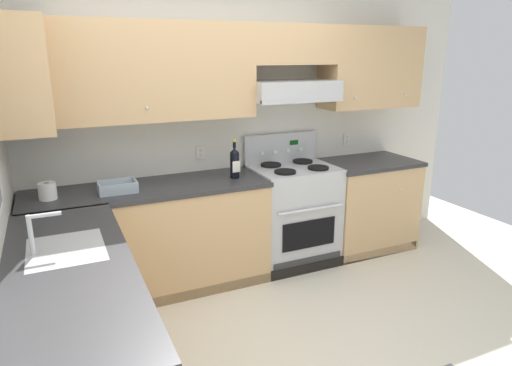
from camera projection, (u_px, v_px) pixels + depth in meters
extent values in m
plane|color=beige|center=(284.00, 355.00, 3.03)|extent=(7.04, 7.04, 0.00)
cube|color=silver|center=(249.00, 126.00, 4.27)|extent=(4.68, 0.12, 2.55)
cube|color=tan|center=(140.00, 72.00, 3.51)|extent=(1.83, 0.34, 0.76)
cube|color=tan|center=(371.00, 68.00, 4.39)|extent=(1.00, 0.34, 0.76)
cube|color=tan|center=(290.00, 44.00, 3.98)|extent=(0.80, 0.34, 0.34)
cube|color=#B7BABC|center=(291.00, 90.00, 4.05)|extent=(0.80, 0.46, 0.17)
cube|color=#B7BABC|center=(303.00, 101.00, 3.88)|extent=(0.80, 0.03, 0.04)
sphere|color=silver|center=(147.00, 108.00, 3.42)|extent=(0.02, 0.02, 0.02)
sphere|color=silver|center=(355.00, 98.00, 4.19)|extent=(0.02, 0.02, 0.02)
sphere|color=silver|center=(406.00, 95.00, 4.43)|extent=(0.02, 0.02, 0.02)
cube|color=silver|center=(200.00, 153.00, 4.06)|extent=(0.08, 0.01, 0.12)
cube|color=silver|center=(201.00, 150.00, 4.05)|extent=(0.03, 0.00, 0.03)
cube|color=silver|center=(201.00, 155.00, 4.06)|extent=(0.03, 0.00, 0.03)
cube|color=silver|center=(347.00, 139.00, 4.69)|extent=(0.08, 0.01, 0.12)
cube|color=silver|center=(347.00, 137.00, 4.68)|extent=(0.03, 0.00, 0.03)
cube|color=silver|center=(347.00, 141.00, 4.70)|extent=(0.03, 0.00, 0.03)
cube|color=tan|center=(21.00, 75.00, 3.02)|extent=(0.34, 0.64, 0.76)
cube|color=tan|center=(153.00, 241.00, 3.76)|extent=(1.90, 0.61, 0.87)
cube|color=#2D2D30|center=(149.00, 189.00, 3.63)|extent=(1.92, 0.63, 0.04)
cube|color=tan|center=(365.00, 206.00, 4.63)|extent=(0.91, 0.61, 0.87)
cube|color=#2D2D30|center=(369.00, 163.00, 4.51)|extent=(0.94, 0.63, 0.04)
cube|color=black|center=(258.00, 278.00, 3.97)|extent=(3.54, 0.06, 0.09)
sphere|color=silver|center=(107.00, 235.00, 3.26)|extent=(0.03, 0.03, 0.03)
sphere|color=silver|center=(400.00, 190.00, 4.34)|extent=(0.03, 0.03, 0.03)
cube|color=tan|center=(79.00, 348.00, 2.40)|extent=(0.61, 1.89, 0.87)
cube|color=#2D2D30|center=(69.00, 270.00, 2.28)|extent=(0.63, 1.91, 0.04)
cube|color=#999B9E|center=(66.00, 250.00, 2.48)|extent=(0.40, 0.48, 0.01)
cube|color=#28282B|center=(68.00, 262.00, 2.50)|extent=(0.34, 0.42, 0.14)
cylinder|color=silver|center=(31.00, 235.00, 2.38)|extent=(0.03, 0.03, 0.22)
cylinder|color=silver|center=(45.00, 215.00, 2.39)|extent=(0.16, 0.02, 0.02)
cube|color=#B7BABC|center=(293.00, 216.00, 4.29)|extent=(0.76, 0.58, 0.91)
cube|color=black|center=(309.00, 234.00, 4.06)|extent=(0.53, 0.01, 0.26)
cylinder|color=silver|center=(311.00, 210.00, 3.97)|extent=(0.65, 0.02, 0.02)
cube|color=#333333|center=(308.00, 263.00, 4.14)|extent=(0.70, 0.01, 0.11)
cube|color=#B7BABC|center=(294.00, 168.00, 4.16)|extent=(0.76, 0.58, 0.02)
cube|color=#B7BABC|center=(281.00, 148.00, 4.36)|extent=(0.76, 0.04, 0.29)
cube|color=#053F0C|center=(294.00, 142.00, 4.39)|extent=(0.09, 0.01, 0.04)
cylinder|color=black|center=(285.00, 172.00, 3.97)|extent=(0.19, 0.19, 0.02)
cylinder|color=black|center=(285.00, 172.00, 3.97)|extent=(0.07, 0.07, 0.01)
cylinder|color=black|center=(318.00, 168.00, 4.11)|extent=(0.19, 0.19, 0.02)
cylinder|color=black|center=(318.00, 169.00, 4.11)|extent=(0.07, 0.07, 0.01)
cylinder|color=black|center=(271.00, 165.00, 4.21)|extent=(0.19, 0.19, 0.02)
cylinder|color=black|center=(271.00, 166.00, 4.22)|extent=(0.07, 0.07, 0.01)
cylinder|color=black|center=(303.00, 161.00, 4.35)|extent=(0.19, 0.19, 0.02)
cylinder|color=black|center=(303.00, 162.00, 4.35)|extent=(0.07, 0.07, 0.01)
cylinder|color=white|center=(262.00, 153.00, 4.27)|extent=(0.04, 0.02, 0.04)
cylinder|color=white|center=(275.00, 152.00, 4.33)|extent=(0.04, 0.02, 0.04)
cylinder|color=white|center=(288.00, 151.00, 4.38)|extent=(0.04, 0.02, 0.04)
cylinder|color=white|center=(301.00, 149.00, 4.44)|extent=(0.04, 0.02, 0.04)
cylinder|color=black|center=(235.00, 165.00, 3.86)|extent=(0.08, 0.08, 0.22)
cone|color=black|center=(234.00, 150.00, 3.82)|extent=(0.08, 0.08, 0.04)
cylinder|color=black|center=(234.00, 144.00, 3.81)|extent=(0.03, 0.03, 0.08)
cylinder|color=gold|center=(234.00, 140.00, 3.80)|extent=(0.03, 0.03, 0.02)
cube|color=silver|center=(236.00, 167.00, 3.83)|extent=(0.07, 0.00, 0.10)
cube|color=#9EADB7|center=(118.00, 191.00, 3.49)|extent=(0.23, 0.16, 0.02)
cube|color=#9EADB7|center=(119.00, 190.00, 3.40)|extent=(0.29, 0.01, 0.08)
cube|color=#9EADB7|center=(116.00, 183.00, 3.57)|extent=(0.29, 0.01, 0.08)
cube|color=#9EADB7|center=(99.00, 189.00, 3.43)|extent=(0.01, 0.17, 0.08)
cube|color=#9EADB7|center=(135.00, 184.00, 3.54)|extent=(0.01, 0.17, 0.08)
cylinder|color=white|center=(47.00, 191.00, 3.30)|extent=(0.13, 0.13, 0.12)
cylinder|color=#9E7A51|center=(46.00, 183.00, 3.29)|extent=(0.04, 0.04, 0.01)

